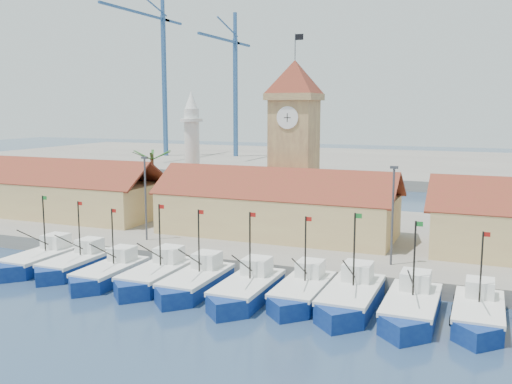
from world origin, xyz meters
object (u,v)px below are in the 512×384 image
at_px(boat_0, 39,261).
at_px(clock_tower, 294,139).
at_px(minaret, 192,152).
at_px(boat_5, 246,291).

relative_size(boat_0, clock_tower, 0.44).
xyz_separation_m(boat_0, minaret, (3.46, 25.08, 8.95)).
height_order(clock_tower, minaret, clock_tower).
relative_size(boat_0, minaret, 0.61).
relative_size(boat_5, clock_tower, 0.44).
xyz_separation_m(boat_5, clock_tower, (-3.91, 24.01, 11.17)).
bearing_deg(boat_0, clock_tower, 51.34).
distance_m(boat_0, minaret, 26.86).
bearing_deg(minaret, boat_5, -53.98).
distance_m(boat_0, boat_5, 22.40).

